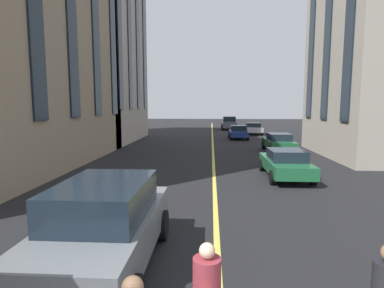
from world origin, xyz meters
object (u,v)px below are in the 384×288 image
object	(u,v)px
car_green_parked_b	(279,142)
car_white_mid	(253,128)
car_green_oncoming	(286,163)
car_blue_far	(238,132)
car_grey_parked_a	(229,123)
car_grey_near	(105,225)

from	to	relation	value
car_green_parked_b	car_white_mid	xyz separation A→B (m)	(14.50, 0.00, 0.00)
car_green_parked_b	car_green_oncoming	size ratio (longest dim) A/B	1.00
car_blue_far	car_white_mid	xyz separation A→B (m)	(5.66, -2.25, 0.00)
car_grey_parked_a	car_blue_far	bearing A→B (deg)	-178.92
car_green_parked_b	car_grey_parked_a	xyz separation A→B (m)	(21.47, 2.49, 0.27)
car_grey_parked_a	car_white_mid	distance (m)	7.41
car_white_mid	car_grey_near	distance (m)	32.87
car_grey_parked_a	car_white_mid	bearing A→B (deg)	-160.33
car_green_oncoming	car_white_mid	size ratio (longest dim) A/B	1.00
car_white_mid	car_blue_far	bearing A→B (deg)	158.27
car_green_oncoming	car_white_mid	bearing A→B (deg)	-3.70
car_green_parked_b	car_white_mid	size ratio (longest dim) A/B	1.00
car_green_parked_b	car_blue_far	distance (m)	9.12
car_blue_far	car_grey_near	world-z (taller)	car_grey_near
car_grey_parked_a	car_white_mid	xyz separation A→B (m)	(-6.97, -2.49, -0.27)
car_green_oncoming	car_grey_near	distance (m)	10.54
car_green_oncoming	car_white_mid	world-z (taller)	same
car_grey_parked_a	car_white_mid	size ratio (longest dim) A/B	1.07
car_grey_near	car_green_parked_b	bearing A→B (deg)	-22.42
car_white_mid	car_grey_near	world-z (taller)	car_grey_near
car_blue_far	car_white_mid	bearing A→B (deg)	-21.73
car_green_parked_b	car_green_oncoming	world-z (taller)	same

